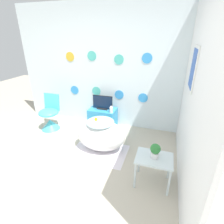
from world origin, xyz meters
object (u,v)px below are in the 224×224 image
(vase, at_px, (111,110))
(tv, at_px, (103,103))
(bathtub, at_px, (101,135))
(potted_plant_left, at_px, (155,150))
(chair, at_px, (50,118))

(vase, bearing_deg, tv, 150.94)
(bathtub, height_order, potted_plant_left, potted_plant_left)
(bathtub, bearing_deg, potted_plant_left, -29.52)
(bathtub, relative_size, tv, 2.00)
(vase, xyz_separation_m, potted_plant_left, (1.01, -1.23, 0.05))
(bathtub, height_order, chair, chair)
(chair, height_order, vase, chair)
(vase, bearing_deg, potted_plant_left, -50.55)
(bathtub, distance_m, potted_plant_left, 1.19)
(tv, xyz_separation_m, vase, (0.25, -0.14, -0.07))
(chair, xyz_separation_m, potted_plant_left, (2.37, -0.93, 0.30))
(vase, distance_m, potted_plant_left, 1.60)
(chair, relative_size, vase, 5.25)
(bathtub, bearing_deg, tv, 107.71)
(potted_plant_left, bearing_deg, bathtub, 150.48)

